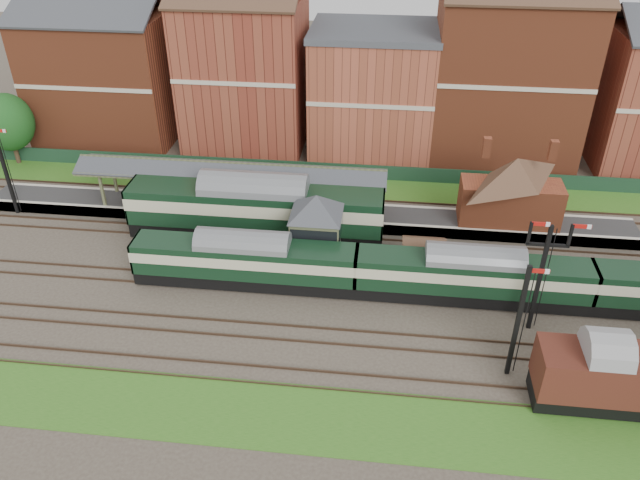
# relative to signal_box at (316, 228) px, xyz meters

# --- Properties ---
(ground) EXTENTS (160.00, 160.00, 0.00)m
(ground) POSITION_rel_signal_box_xyz_m (3.00, -3.25, -3.19)
(ground) COLOR #473D33
(ground) RESTS_ON ground
(grass_back) EXTENTS (90.00, 4.50, 0.06)m
(grass_back) POSITION_rel_signal_box_xyz_m (3.00, 12.75, -3.16)
(grass_back) COLOR #2D6619
(grass_back) RESTS_ON ground
(grass_front) EXTENTS (90.00, 5.00, 0.06)m
(grass_front) POSITION_rel_signal_box_xyz_m (3.00, -15.25, -3.16)
(grass_front) COLOR #2D6619
(grass_front) RESTS_ON ground
(fence) EXTENTS (90.00, 0.12, 1.50)m
(fence) POSITION_rel_signal_box_xyz_m (3.00, 14.75, -2.44)
(fence) COLOR #193823
(fence) RESTS_ON ground
(platform) EXTENTS (55.00, 3.40, 1.00)m
(platform) POSITION_rel_signal_box_xyz_m (-2.00, 6.50, -2.69)
(platform) COLOR #2D2D2D
(platform) RESTS_ON ground
(signal_box) EXTENTS (5.40, 5.40, 6.00)m
(signal_box) POSITION_rel_signal_box_xyz_m (0.00, 0.00, 0.00)
(signal_box) COLOR #57684A
(signal_box) RESTS_ON ground
(brick_hut) EXTENTS (3.20, 2.64, 2.94)m
(brick_hut) POSITION_rel_signal_box_xyz_m (8.00, 0.00, -2.00)
(brick_hut) COLOR maroon
(brick_hut) RESTS_ON ground
(station_building) EXTENTS (8.10, 8.10, 5.90)m
(station_building) POSITION_rel_signal_box_xyz_m (15.00, 6.50, 0.76)
(station_building) COLOR brown
(station_building) RESTS_ON platform
(canopy) EXTENTS (26.00, 3.89, 4.08)m
(canopy) POSITION_rel_signal_box_xyz_m (-8.00, 6.50, 1.39)
(canopy) COLOR #494F31
(canopy) RESTS_ON platform
(semaphore_bracket) EXTENTS (3.60, 0.25, 8.18)m
(semaphore_bracket) POSITION_rel_signal_box_xyz_m (15.04, -5.75, 1.44)
(semaphore_bracket) COLOR black
(semaphore_bracket) RESTS_ON ground
(semaphore_platform_end) EXTENTS (1.23, 0.25, 8.00)m
(semaphore_platform_end) POSITION_rel_signal_box_xyz_m (-26.98, 4.75, 0.96)
(semaphore_platform_end) COLOR black
(semaphore_platform_end) RESTS_ON ground
(semaphore_siding) EXTENTS (1.23, 0.25, 8.00)m
(semaphore_siding) POSITION_rel_signal_box_xyz_m (13.02, -10.25, 0.96)
(semaphore_siding) COLOR black
(semaphore_siding) RESTS_ON ground
(town_backdrop) EXTENTS (69.00, 10.00, 16.00)m
(town_backdrop) POSITION_rel_signal_box_xyz_m (2.82, 21.75, 3.81)
(town_backdrop) COLOR brown
(town_backdrop) RESTS_ON ground
(dmu_train) EXTENTS (48.23, 2.54, 3.71)m
(dmu_train) POSITION_rel_signal_box_xyz_m (11.24, -3.25, -1.01)
(dmu_train) COLOR black
(dmu_train) RESTS_ON ground
(platform_railcar) EXTENTS (20.53, 3.23, 4.73)m
(platform_railcar) POSITION_rel_signal_box_xyz_m (-5.34, 3.25, -0.45)
(platform_railcar) COLOR black
(platform_railcar) RESTS_ON ground
(goods_van_a) EXTENTS (6.79, 2.94, 4.12)m
(goods_van_a) POSITION_rel_signal_box_xyz_m (17.40, -12.25, -0.87)
(goods_van_a) COLOR black
(goods_van_a) RESTS_ON ground
(tree_back) EXTENTS (4.94, 4.94, 7.22)m
(tree_back) POSITION_rel_signal_box_xyz_m (-32.11, 14.23, 1.18)
(tree_back) COLOR #382619
(tree_back) RESTS_ON ground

